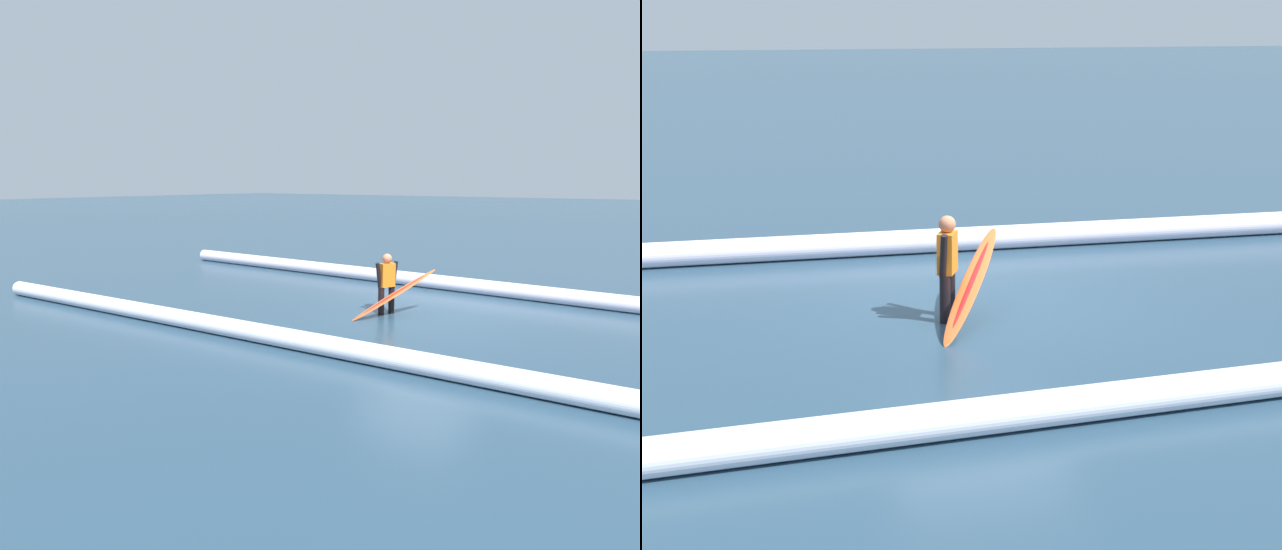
{
  "view_description": "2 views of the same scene",
  "coord_description": "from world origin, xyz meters",
  "views": [
    {
      "loc": [
        -5.83,
        11.39,
        2.98
      ],
      "look_at": [
        1.02,
        2.37,
        1.1
      ],
      "focal_mm": 31.82,
      "sensor_mm": 36.0,
      "label": 1
    },
    {
      "loc": [
        2.83,
        11.66,
        3.85
      ],
      "look_at": [
        0.76,
        2.24,
        1.1
      ],
      "focal_mm": 51.75,
      "sensor_mm": 36.0,
      "label": 2
    }
  ],
  "objects": [
    {
      "name": "ground_plane",
      "position": [
        0.0,
        0.0,
        0.0
      ],
      "size": [
        185.3,
        185.3,
        0.0
      ],
      "primitive_type": "plane",
      "color": "#284459"
    },
    {
      "name": "surfer",
      "position": [
        0.56,
        0.48,
        0.77
      ],
      "size": [
        0.32,
        0.6,
        1.38
      ],
      "rotation": [
        0.0,
        0.0,
        1.14
      ],
      "color": "black",
      "rests_on": "ground_plane"
    },
    {
      "name": "surfboard",
      "position": [
        0.28,
        0.61,
        0.5
      ],
      "size": [
        1.29,
        1.94,
        1.03
      ],
      "color": "#E55926",
      "rests_on": "ground_plane"
    },
    {
      "name": "wave_crest_foreground",
      "position": [
        1.42,
        -3.0,
        0.2
      ],
      "size": [
        18.45,
        0.41,
        0.4
      ],
      "primitive_type": "cylinder",
      "rotation": [
        0.0,
        1.57,
        0.0
      ],
      "color": "white",
      "rests_on": "ground_plane"
    },
    {
      "name": "wave_crest_midground",
      "position": [
        -1.58,
        3.72,
        0.18
      ],
      "size": [
        22.06,
        1.87,
        0.36
      ],
      "primitive_type": "cylinder",
      "rotation": [
        0.0,
        1.57,
        0.07
      ],
      "color": "white",
      "rests_on": "ground_plane"
    }
  ]
}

